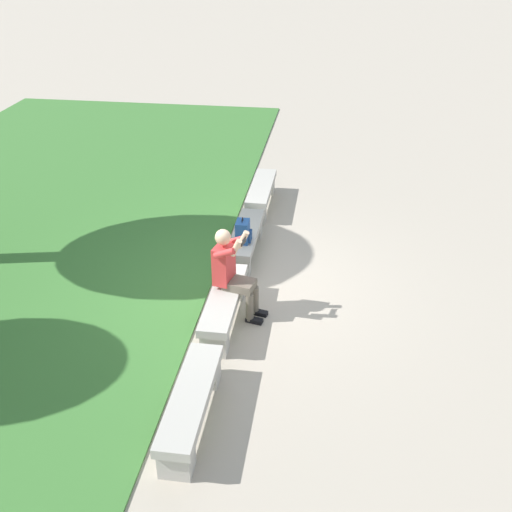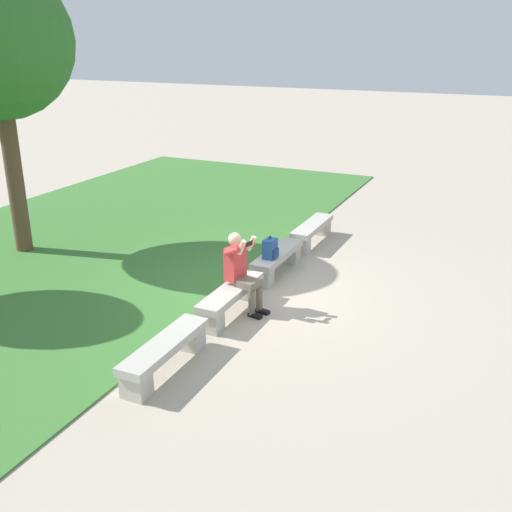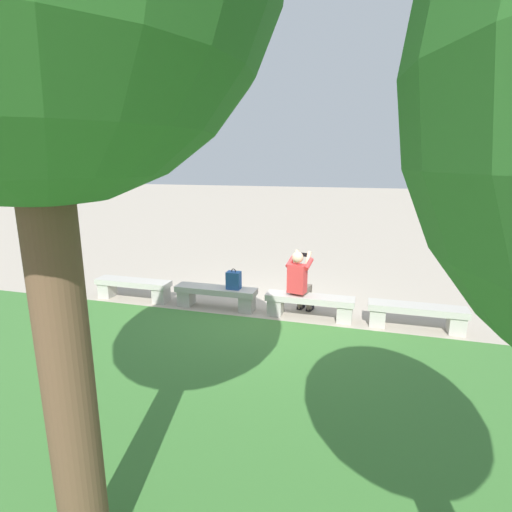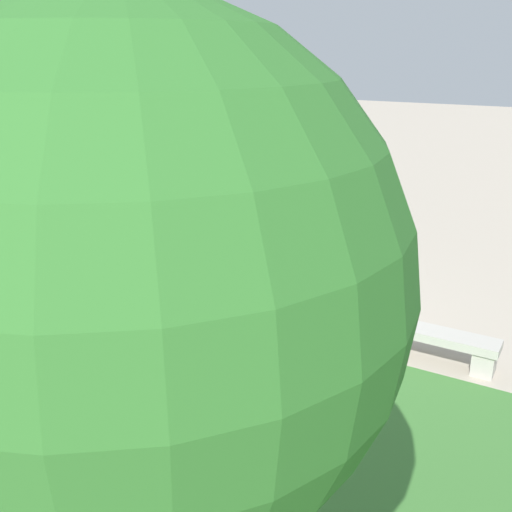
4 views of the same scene
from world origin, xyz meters
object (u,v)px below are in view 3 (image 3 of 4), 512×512
(bench_near, at_px, (310,303))
(person_photographer, at_px, (299,280))
(bench_mid, at_px, (216,294))
(backpack, at_px, (234,280))
(bench_far, at_px, (133,287))
(bench_main, at_px, (417,314))

(bench_near, relative_size, person_photographer, 1.30)
(bench_mid, relative_size, backpack, 4.01)
(bench_near, xyz_separation_m, person_photographer, (0.22, -0.08, 0.44))
(bench_far, bearing_deg, backpack, -179.51)
(bench_far, bearing_deg, bench_mid, 180.00)
(bench_mid, bearing_deg, bench_far, 0.00)
(bench_near, distance_m, person_photographer, 0.50)
(bench_near, relative_size, bench_far, 1.00)
(bench_mid, height_order, bench_far, same)
(person_photographer, bearing_deg, bench_mid, 2.49)
(bench_main, xyz_separation_m, backpack, (3.52, -0.02, 0.33))
(bench_near, height_order, bench_mid, same)
(bench_main, xyz_separation_m, bench_near, (1.95, 0.00, 0.00))
(bench_main, relative_size, backpack, 4.01)
(bench_near, bearing_deg, bench_mid, 0.00)
(bench_main, distance_m, bench_mid, 3.91)
(bench_mid, distance_m, person_photographer, 1.79)
(person_photographer, bearing_deg, backpack, 2.37)
(person_photographer, relative_size, backpack, 3.08)
(bench_main, relative_size, bench_far, 1.00)
(bench_far, bearing_deg, bench_near, 180.00)
(bench_far, xyz_separation_m, person_photographer, (-3.68, -0.08, 0.44))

